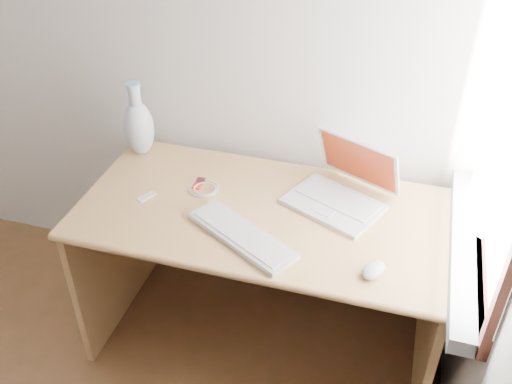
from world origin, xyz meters
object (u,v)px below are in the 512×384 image
(vase, at_px, (138,126))
(external_keyboard, at_px, (242,235))
(desk, at_px, (268,239))
(laptop, at_px, (336,188))

(vase, bearing_deg, external_keyboard, -35.37)
(desk, bearing_deg, vase, 165.41)
(laptop, height_order, external_keyboard, laptop)
(external_keyboard, bearing_deg, vase, 174.20)
(desk, relative_size, external_keyboard, 3.10)
(desk, height_order, laptop, laptop)
(desk, relative_size, vase, 4.24)
(desk, xyz_separation_m, external_keyboard, (-0.03, -0.27, 0.23))
(laptop, relative_size, external_keyboard, 0.92)
(desk, xyz_separation_m, laptop, (0.26, 0.07, 0.28))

